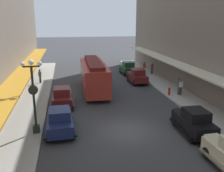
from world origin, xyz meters
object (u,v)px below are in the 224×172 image
streetcar (94,74)px  pedestrian_1 (40,76)px  parked_car_3 (60,120)px  pedestrian_4 (181,87)px  fire_hydrant (169,91)px  pedestrian_5 (179,87)px  parked_car_4 (62,96)px  lamp_post_with_clock (33,94)px  pedestrian_3 (152,68)px  pedestrian_2 (144,68)px  parked_car_2 (128,68)px  parked_car_1 (194,121)px  parked_car_0 (137,76)px

streetcar → pedestrian_1: size_ratio=5.78×
parked_car_3 → pedestrian_4: bearing=28.0°
fire_hydrant → pedestrian_5: (1.03, 0.02, 0.45)m
parked_car_4 → lamp_post_with_clock: (-1.78, -5.71, 2.04)m
fire_hydrant → pedestrian_3: size_ratio=0.50×
parked_car_3 → lamp_post_with_clock: lamp_post_with_clock is taller
parked_car_3 → streetcar: (3.60, 10.20, 0.96)m
fire_hydrant → pedestrian_2: size_ratio=0.49×
streetcar → pedestrian_2: (8.15, 7.19, -0.89)m
parked_car_2 → pedestrian_5: size_ratio=2.56×
fire_hydrant → pedestrian_4: pedestrian_4 is taller
parked_car_4 → pedestrian_3: 17.08m
streetcar → fire_hydrant: (7.50, -3.49, -1.34)m
parked_car_3 → pedestrian_3: (12.87, 17.12, 0.05)m
parked_car_1 → pedestrian_5: bearing=71.6°
streetcar → parked_car_2: bearing=53.7°
parked_car_2 → streetcar: 10.12m
parked_car_2 → pedestrian_1: size_ratio=2.56×
parked_car_1 → pedestrian_4: (2.99, 8.38, 0.05)m
parked_car_2 → parked_car_3: size_ratio=0.99×
streetcar → pedestrian_5: (8.53, -3.47, -0.89)m
pedestrian_2 → pedestrian_3: pedestrian_2 is taller
pedestrian_2 → pedestrian_3: bearing=-13.4°
pedestrian_1 → parked_car_1: bearing=-54.0°
pedestrian_2 → fire_hydrant: bearing=-93.5°
pedestrian_2 → pedestrian_4: size_ratio=1.02×
parked_car_0 → pedestrian_2: bearing=62.6°
parked_car_0 → pedestrian_2: size_ratio=2.56×
parked_car_2 → parked_car_4: size_ratio=1.00×
lamp_post_with_clock → pedestrian_5: lamp_post_with_clock is taller
pedestrian_2 → lamp_post_with_clock: bearing=-127.7°
fire_hydrant → pedestrian_3: bearing=80.4°
lamp_post_with_clock → parked_car_1: bearing=-9.7°
lamp_post_with_clock → pedestrian_5: bearing=26.0°
parked_car_1 → fire_hydrant: 8.77m
pedestrian_2 → pedestrian_4: (0.51, -10.86, -0.02)m
streetcar → parked_car_3: bearing=-109.4°
pedestrian_5 → lamp_post_with_clock: bearing=-154.0°
parked_car_1 → parked_car_2: bearing=89.2°
parked_car_1 → parked_car_0: bearing=89.5°
parked_car_3 → pedestrian_2: (11.75, 17.39, 0.07)m
parked_car_0 → pedestrian_3: size_ratio=2.61×
lamp_post_with_clock → pedestrian_4: bearing=25.1°
parked_car_1 → streetcar: size_ratio=0.44×
lamp_post_with_clock → pedestrian_2: size_ratio=3.09×
parked_car_2 → pedestrian_5: parked_car_2 is taller
parked_car_3 → lamp_post_with_clock: (-1.65, 0.02, 2.04)m
parked_car_3 → parked_car_4: (0.13, 5.74, 0.00)m
streetcar → pedestrian_2: 10.90m
pedestrian_5 → pedestrian_4: bearing=-57.0°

